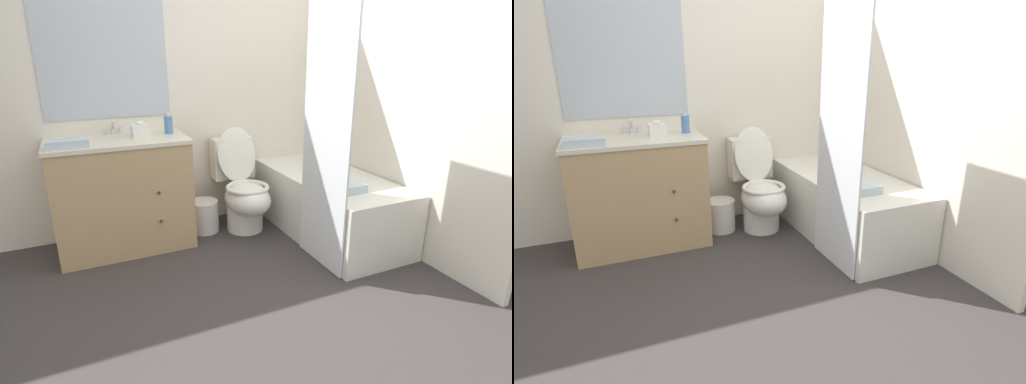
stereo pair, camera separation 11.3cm
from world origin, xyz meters
TOP-DOWN VIEW (x-y plane):
  - ground_plane at (0.00, 0.00)m, footprint 14.00×14.00m
  - wall_back at (-0.01, 1.66)m, footprint 8.00×0.06m
  - wall_right at (1.27, 0.82)m, footprint 0.05×2.64m
  - vanity_cabinet at (-0.73, 1.36)m, footprint 1.02×0.59m
  - sink_faucet at (-0.73, 1.57)m, footprint 0.14×0.12m
  - toilet at (0.26, 1.28)m, footprint 0.38×0.69m
  - bathtub at (0.89, 0.89)m, footprint 0.69×1.49m
  - shower_curtain at (0.53, 0.47)m, footprint 0.01×0.54m
  - wastebasket at (-0.08, 1.37)m, footprint 0.26×0.26m
  - tissue_box at (-0.55, 1.37)m, footprint 0.13×0.13m
  - soap_dispenser at (-0.32, 1.41)m, footprint 0.07×0.07m
  - hand_towel_folded at (-1.07, 1.19)m, footprint 0.27×0.15m
  - bath_towel_folded at (0.74, 0.52)m, footprint 0.27×0.25m

SIDE VIEW (x-z plane):
  - ground_plane at x=0.00m, z-range 0.00..0.00m
  - wastebasket at x=-0.08m, z-range 0.00..0.28m
  - bathtub at x=0.89m, z-range 0.00..0.52m
  - toilet at x=0.26m, z-range -0.09..0.79m
  - vanity_cabinet at x=-0.73m, z-range 0.01..0.89m
  - bath_towel_folded at x=0.74m, z-range 0.52..0.58m
  - hand_towel_folded at x=-1.07m, z-range 0.88..0.94m
  - sink_faucet at x=-0.73m, z-range 0.85..0.98m
  - tissue_box at x=-0.55m, z-range 0.87..0.99m
  - soap_dispenser at x=-0.32m, z-range 0.87..1.04m
  - shower_curtain at x=0.53m, z-range 0.00..1.91m
  - wall_right at x=1.27m, z-range 0.00..2.50m
  - wall_back at x=-0.01m, z-range 0.00..2.50m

